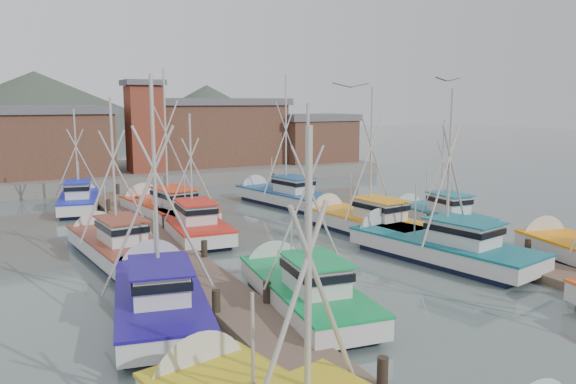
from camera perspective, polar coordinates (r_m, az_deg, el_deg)
name	(u,v)px	position (r m, az deg, el deg)	size (l,w,h in m)	color
ground	(368,275)	(25.91, 8.11, -8.37)	(260.00, 260.00, 0.00)	#50615F
dock_left	(191,269)	(26.30, -9.86, -7.67)	(2.30, 46.00, 1.50)	#503D31
dock_right	(427,235)	(33.15, 13.90, -4.28)	(2.30, 46.00, 1.50)	#503D31
quay	(156,172)	(59.25, -13.22, 1.98)	(44.00, 16.00, 1.20)	slate
shed_left	(39,140)	(55.21, -23.98, 4.82)	(12.72, 8.48, 6.20)	brown
shed_center	(211,131)	(60.66, -7.84, 6.18)	(14.84, 9.54, 6.90)	brown
shed_right	(314,137)	(62.65, 2.68, 5.57)	(8.48, 6.36, 5.20)	brown
lookout_tower	(144,126)	(54.50, -14.39, 6.56)	(3.60, 3.60, 8.50)	maroon
distant_hills	(3,136)	(142.80, -26.97, 5.06)	(175.00, 140.00, 42.00)	#404A3E
boat_4	(300,288)	(21.84, 1.24, -9.77)	(3.85, 9.17, 8.48)	black
boat_5	(432,246)	(28.94, 14.43, -5.30)	(5.08, 10.57, 9.31)	black
boat_6	(158,293)	(21.84, -13.07, -10.00)	(4.74, 10.01, 9.56)	black
boat_8	(190,223)	(33.56, -9.97, -3.17)	(3.52, 9.37, 7.90)	black
boat_9	(361,221)	(33.97, 7.45, -2.95)	(3.91, 9.67, 9.43)	black
boat_10	(113,244)	(29.72, -17.36, -5.05)	(3.74, 9.24, 8.74)	black
boat_11	(434,215)	(36.59, 14.61, -2.30)	(2.99, 8.02, 7.29)	black
boat_12	(163,208)	(38.67, -12.55, -1.60)	(4.50, 10.21, 10.74)	black
boat_13	(280,195)	(42.96, -0.83, -0.32)	(4.64, 9.83, 10.56)	black
boat_14	(80,200)	(43.57, -20.41, -0.77)	(3.92, 8.56, 7.91)	black
gull_near	(351,86)	(21.61, 6.38, 10.66)	(1.55, 0.64, 0.24)	gray
gull_far	(448,80)	(27.91, 15.93, 10.90)	(1.55, 0.63, 0.24)	gray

